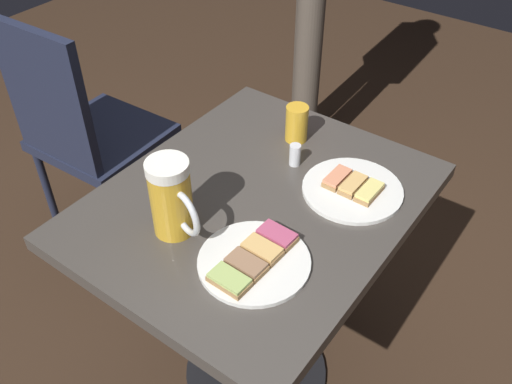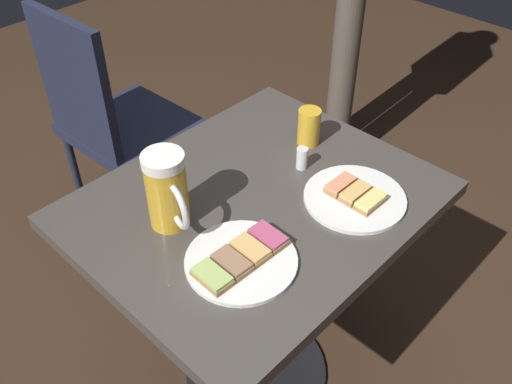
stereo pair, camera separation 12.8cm
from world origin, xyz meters
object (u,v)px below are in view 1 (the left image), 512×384
beer_mug (172,199)px  cafe_chair (84,131)px  salt_shaker (295,155)px  plate_far (353,188)px  beer_glass_small (297,123)px  plate_near (254,260)px

beer_mug → cafe_chair: 0.80m
beer_mug → salt_shaker: beer_mug is taller
plate_far → beer_glass_small: beer_glass_small is taller
plate_far → salt_shaker: bearing=-92.6°
beer_glass_small → cafe_chair: (0.16, -0.72, -0.23)m
plate_far → beer_glass_small: size_ratio=2.42×
beer_mug → beer_glass_small: beer_mug is taller
beer_glass_small → salt_shaker: beer_glass_small is taller
beer_mug → cafe_chair: bearing=-112.6°
plate_near → plate_far: bearing=171.0°
beer_glass_small → cafe_chair: bearing=-77.7°
plate_near → beer_mug: (0.02, -0.20, 0.08)m
plate_far → beer_mug: beer_mug is taller
plate_near → salt_shaker: bearing=-160.6°
beer_glass_small → salt_shaker: bearing=31.8°
cafe_chair → beer_glass_small: bearing=9.9°
beer_glass_small → salt_shaker: (0.09, 0.06, -0.02)m
plate_far → beer_glass_small: (-0.10, -0.23, 0.04)m
beer_glass_small → plate_near: bearing=22.4°
beer_glass_small → cafe_chair: 0.77m
beer_mug → plate_near: bearing=96.3°
plate_far → salt_shaker: (-0.01, -0.17, 0.02)m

